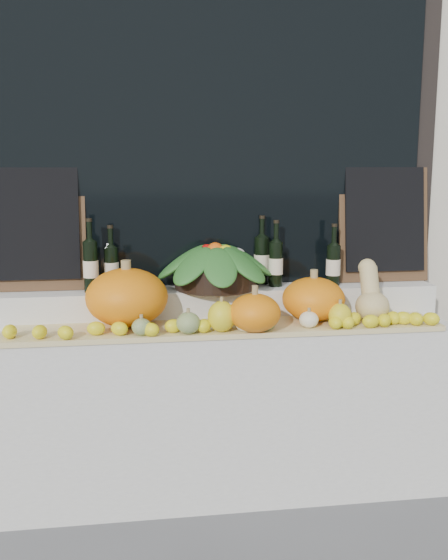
% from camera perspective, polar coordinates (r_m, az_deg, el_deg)
% --- Properties ---
extents(storefront_facade, '(7.00, 0.94, 4.50)m').
position_cam_1_polar(storefront_facade, '(3.80, -1.79, 19.22)').
color(storefront_facade, beige).
rests_on(storefront_facade, ground).
extents(display_sill, '(2.30, 0.55, 0.88)m').
position_cam_1_polar(display_sill, '(3.28, -0.19, -11.51)').
color(display_sill, silver).
rests_on(display_sill, ground).
extents(rear_tier, '(2.30, 0.25, 0.16)m').
position_cam_1_polar(rear_tier, '(3.27, -0.56, -2.05)').
color(rear_tier, silver).
rests_on(rear_tier, display_sill).
extents(straw_bedding, '(2.10, 0.32, 0.02)m').
position_cam_1_polar(straw_bedding, '(3.02, 0.13, -4.42)').
color(straw_bedding, tan).
rests_on(straw_bedding, display_sill).
extents(pumpkin_left, '(0.48, 0.48, 0.28)m').
position_cam_1_polar(pumpkin_left, '(3.02, -8.87, -1.57)').
color(pumpkin_left, orange).
rests_on(pumpkin_left, straw_bedding).
extents(pumpkin_right, '(0.37, 0.37, 0.22)m').
position_cam_1_polar(pumpkin_right, '(3.13, 8.18, -1.72)').
color(pumpkin_right, orange).
rests_on(pumpkin_right, straw_bedding).
extents(pumpkin_center, '(0.26, 0.26, 0.18)m').
position_cam_1_polar(pumpkin_center, '(2.90, 2.83, -3.01)').
color(pumpkin_center, orange).
rests_on(pumpkin_center, straw_bedding).
extents(butternut_squash, '(0.17, 0.22, 0.30)m').
position_cam_1_polar(butternut_squash, '(3.18, 13.31, -1.51)').
color(butternut_squash, tan).
rests_on(butternut_squash, straw_bedding).
extents(decorative_gourds, '(1.04, 0.14, 0.17)m').
position_cam_1_polar(decorative_gourds, '(2.91, 2.01, -3.62)').
color(decorative_gourds, '#30601C').
rests_on(decorative_gourds, straw_bedding).
extents(lemon_heap, '(2.20, 0.16, 0.06)m').
position_cam_1_polar(lemon_heap, '(2.90, 0.45, -4.13)').
color(lemon_heap, yellow).
rests_on(lemon_heap, straw_bedding).
extents(produce_bowl, '(0.64, 0.64, 0.25)m').
position_cam_1_polar(produce_bowl, '(3.21, -0.80, 1.37)').
color(produce_bowl, black).
rests_on(produce_bowl, rear_tier).
extents(wine_bottle_far_left, '(0.08, 0.08, 0.37)m').
position_cam_1_polar(wine_bottle_far_left, '(3.18, -12.09, 1.28)').
color(wine_bottle_far_left, black).
rests_on(wine_bottle_far_left, rear_tier).
extents(wine_bottle_near_left, '(0.08, 0.08, 0.33)m').
position_cam_1_polar(wine_bottle_near_left, '(3.24, -10.25, 1.14)').
color(wine_bottle_near_left, black).
rests_on(wine_bottle_near_left, rear_tier).
extents(wine_bottle_tall, '(0.08, 0.08, 0.37)m').
position_cam_1_polar(wine_bottle_tall, '(3.34, 3.47, 1.87)').
color(wine_bottle_tall, black).
rests_on(wine_bottle_tall, rear_tier).
extents(wine_bottle_near_right, '(0.08, 0.08, 0.35)m').
position_cam_1_polar(wine_bottle_near_right, '(3.28, 4.75, 1.55)').
color(wine_bottle_near_right, black).
rests_on(wine_bottle_near_right, rear_tier).
extents(wine_bottle_far_right, '(0.08, 0.08, 0.33)m').
position_cam_1_polar(wine_bottle_far_right, '(3.35, 9.95, 1.43)').
color(wine_bottle_far_right, black).
rests_on(wine_bottle_far_right, rear_tier).
extents(chalkboard_left, '(0.50, 0.11, 0.62)m').
position_cam_1_polar(chalkboard_left, '(3.28, -16.92, 4.66)').
color(chalkboard_left, '#4C331E').
rests_on(chalkboard_left, rear_tier).
extents(chalkboard_right, '(0.50, 0.11, 0.62)m').
position_cam_1_polar(chalkboard_right, '(3.51, 14.43, 5.13)').
color(chalkboard_right, '#4C331E').
rests_on(chalkboard_right, rear_tier).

